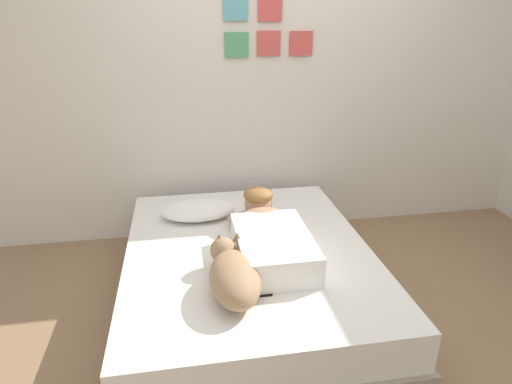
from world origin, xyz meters
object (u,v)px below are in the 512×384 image
(cell_phone, at_px, (264,288))
(pillow, at_px, (198,210))
(dog, at_px, (233,274))
(coffee_cup, at_px, (256,210))
(bed, at_px, (248,276))
(person_lying, at_px, (269,235))

(cell_phone, bearing_deg, pillow, 107.47)
(dog, bearing_deg, coffee_cup, 73.31)
(coffee_cup, bearing_deg, bed, -105.36)
(pillow, distance_m, dog, 0.95)
(coffee_cup, height_order, cell_phone, coffee_cup)
(bed, xyz_separation_m, dog, (-0.14, -0.44, 0.31))
(bed, bearing_deg, coffee_cup, 74.64)
(person_lying, relative_size, dog, 1.60)
(person_lying, height_order, dog, person_lying)
(bed, height_order, dog, dog)
(pillow, xyz_separation_m, cell_phone, (0.30, -0.94, -0.05))
(pillow, bearing_deg, coffee_cup, -3.15)
(pillow, xyz_separation_m, dog, (0.14, -0.94, 0.05))
(person_lying, distance_m, dog, 0.47)
(cell_phone, bearing_deg, person_lying, 75.04)
(person_lying, bearing_deg, pillow, 126.64)
(bed, height_order, cell_phone, cell_phone)
(pillow, height_order, coffee_cup, pillow)
(dog, bearing_deg, person_lying, 56.09)
(dog, distance_m, cell_phone, 0.19)
(pillow, bearing_deg, person_lying, -53.36)
(dog, xyz_separation_m, coffee_cup, (0.27, 0.91, -0.07))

